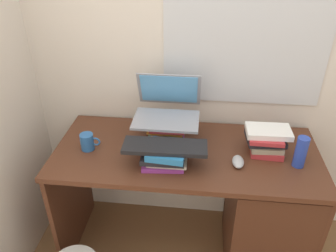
% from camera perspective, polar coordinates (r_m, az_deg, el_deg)
% --- Properties ---
extents(ground_plane, '(6.00, 6.00, 0.00)m').
position_cam_1_polar(ground_plane, '(2.37, 2.57, -19.55)').
color(ground_plane, brown).
extents(wall_back, '(6.00, 0.06, 2.60)m').
position_cam_1_polar(wall_back, '(1.93, 4.39, 15.08)').
color(wall_back, silver).
rests_on(wall_back, ground).
extents(desk, '(1.44, 0.63, 0.77)m').
position_cam_1_polar(desk, '(2.07, 13.35, -13.10)').
color(desk, '#4C2819').
rests_on(desk, ground).
extents(book_stack_tall, '(0.21, 0.19, 0.14)m').
position_cam_1_polar(book_stack_tall, '(1.87, -0.26, -1.05)').
color(book_stack_tall, '#8C338C').
rests_on(book_stack_tall, desk).
extents(book_stack_keyboard_riser, '(0.23, 0.20, 0.10)m').
position_cam_1_polar(book_stack_keyboard_riser, '(1.70, -0.46, -5.15)').
color(book_stack_keyboard_riser, '#8C338C').
rests_on(book_stack_keyboard_riser, desk).
extents(book_stack_side, '(0.24, 0.19, 0.14)m').
position_cam_1_polar(book_stack_side, '(1.87, 16.37, -2.25)').
color(book_stack_side, '#B22D33').
rests_on(book_stack_side, desk).
extents(laptop, '(0.36, 0.32, 0.23)m').
position_cam_1_polar(laptop, '(1.86, -0.11, 3.28)').
color(laptop, gray).
rests_on(laptop, book_stack_tall).
extents(keyboard, '(0.42, 0.15, 0.02)m').
position_cam_1_polar(keyboard, '(1.67, -0.52, -3.53)').
color(keyboard, black).
rests_on(keyboard, book_stack_keyboard_riser).
extents(computer_mouse, '(0.06, 0.10, 0.04)m').
position_cam_1_polar(computer_mouse, '(1.76, 11.82, -5.95)').
color(computer_mouse, '#A5A8AD').
rests_on(computer_mouse, desk).
extents(mug, '(0.11, 0.07, 0.09)m').
position_cam_1_polar(mug, '(1.87, -13.51, -2.62)').
color(mug, '#265999').
rests_on(mug, desk).
extents(water_bottle, '(0.06, 0.06, 0.17)m').
position_cam_1_polar(water_bottle, '(1.81, 21.65, -4.14)').
color(water_bottle, '#263FA5').
rests_on(water_bottle, desk).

